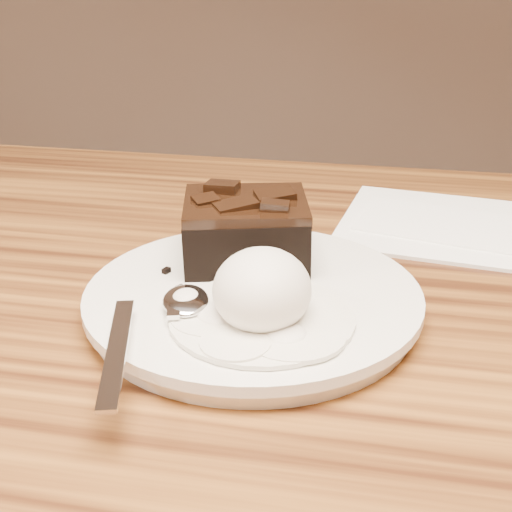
% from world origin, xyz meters
% --- Properties ---
extents(plate, '(0.23, 0.23, 0.02)m').
position_xyz_m(plate, '(0.08, 0.03, 0.76)').
color(plate, white).
rests_on(plate, dining_table).
extents(brownie, '(0.10, 0.10, 0.04)m').
position_xyz_m(brownie, '(0.07, 0.08, 0.79)').
color(brownie, black).
rests_on(brownie, plate).
extents(ice_cream_scoop, '(0.06, 0.07, 0.05)m').
position_xyz_m(ice_cream_scoop, '(0.10, -0.01, 0.79)').
color(ice_cream_scoop, white).
rests_on(ice_cream_scoop, plate).
extents(melt_puddle, '(0.12, 0.12, 0.00)m').
position_xyz_m(melt_puddle, '(0.10, -0.01, 0.77)').
color(melt_puddle, white).
rests_on(melt_puddle, plate).
extents(spoon, '(0.08, 0.17, 0.01)m').
position_xyz_m(spoon, '(0.05, -0.01, 0.77)').
color(spoon, silver).
rests_on(spoon, plate).
extents(napkin, '(0.18, 0.18, 0.01)m').
position_xyz_m(napkin, '(0.21, 0.22, 0.75)').
color(napkin, white).
rests_on(napkin, dining_table).
extents(crumb_a, '(0.01, 0.01, 0.00)m').
position_xyz_m(crumb_a, '(0.03, 0.02, 0.77)').
color(crumb_a, black).
rests_on(crumb_a, plate).
extents(crumb_b, '(0.01, 0.01, 0.00)m').
position_xyz_m(crumb_b, '(0.10, 0.05, 0.77)').
color(crumb_b, black).
rests_on(crumb_b, plate).
extents(crumb_c, '(0.01, 0.01, 0.00)m').
position_xyz_m(crumb_c, '(0.02, 0.04, 0.77)').
color(crumb_c, black).
rests_on(crumb_c, plate).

